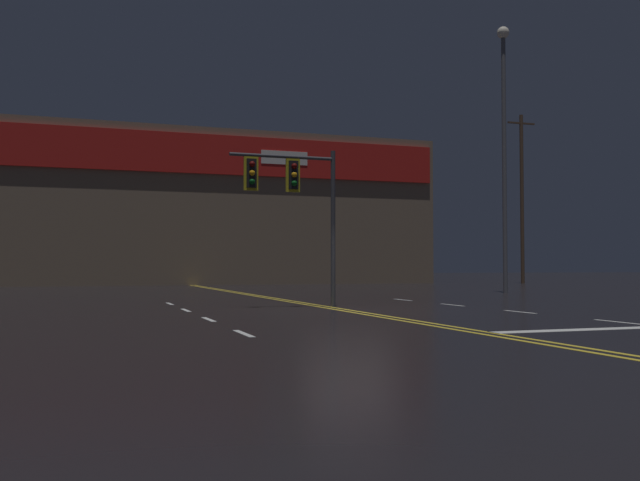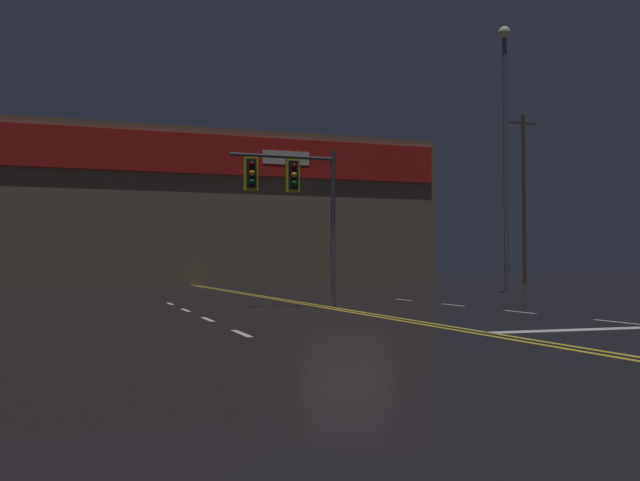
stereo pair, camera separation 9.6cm
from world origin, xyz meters
TOP-DOWN VIEW (x-y plane):
  - ground_plane at (0.00, 0.00)m, footprint 200.00×200.00m
  - road_markings at (0.70, -1.13)m, footprint 12.35×60.00m
  - traffic_signal_median at (-1.08, 2.05)m, footprint 3.24×0.36m
  - streetlight_near_left at (11.46, 9.92)m, footprint 0.56×0.56m
  - building_backdrop at (0.00, 32.62)m, footprint 34.40×10.23m
  - utility_pole_row at (2.94, 25.26)m, footprint 46.35×0.26m

SIDE VIEW (x-z plane):
  - ground_plane at x=0.00m, z-range 0.00..0.00m
  - road_markings at x=0.70m, z-range 0.00..0.01m
  - traffic_signal_median at x=-1.08m, z-range 1.18..5.88m
  - building_backdrop at x=0.00m, z-range 0.02..10.27m
  - utility_pole_row at x=2.94m, z-range -0.27..11.80m
  - streetlight_near_left at x=11.46m, z-range 1.42..13.68m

